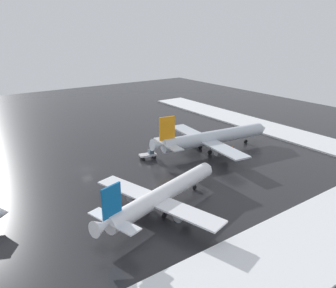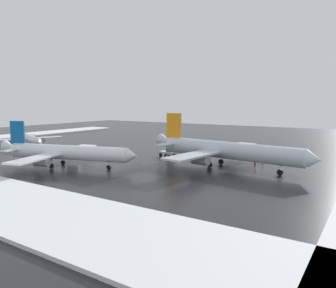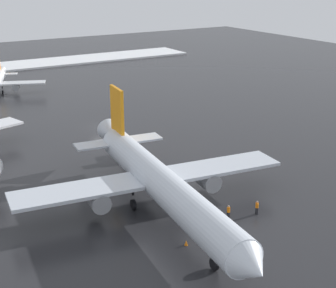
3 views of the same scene
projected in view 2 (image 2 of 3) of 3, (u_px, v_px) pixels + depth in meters
name	position (u px, v px, depth m)	size (l,w,h in m)	color
ground_plane	(127.00, 150.00, 100.26)	(240.00, 240.00, 0.00)	#232326
snow_bank_left	(3.00, 137.00, 136.27)	(14.00, 116.00, 0.50)	white
airplane_far_rear	(225.00, 150.00, 74.12)	(40.35, 33.60, 11.98)	silver
airplane_parked_starboard	(29.00, 138.00, 109.33)	(26.04, 22.06, 8.10)	silver
airplane_parked_portside	(65.00, 152.00, 74.49)	(34.11, 28.68, 10.31)	white
pushback_tug	(168.00, 152.00, 88.73)	(4.96, 3.12, 2.50)	silver
ground_crew_mid_apron	(263.00, 159.00, 79.30)	(0.36, 0.36, 1.71)	black
ground_crew_beside_wing	(255.00, 161.00, 76.77)	(0.36, 0.36, 1.71)	black
traffic_cone_near_nose	(196.00, 157.00, 86.42)	(0.36, 0.36, 0.55)	orange
traffic_cone_mid_line	(255.00, 171.00, 69.42)	(0.36, 0.36, 0.55)	orange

